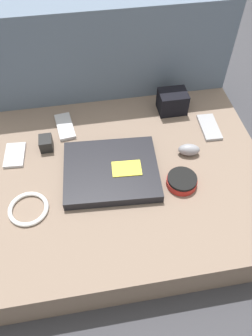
{
  "coord_description": "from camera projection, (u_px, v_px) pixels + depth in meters",
  "views": [
    {
      "loc": [
        -0.11,
        -0.63,
        0.95
      ],
      "look_at": [
        0.0,
        0.0,
        0.15
      ],
      "focal_mm": 35.0,
      "sensor_mm": 36.0,
      "label": 1
    }
  ],
  "objects": [
    {
      "name": "camera_pouch",
      "position": [
        172.0,
        102.0,
        1.19
      ],
      "size": [
        0.1,
        0.08,
        0.08
      ],
      "color": "black",
      "rests_on": "couch_seat"
    },
    {
      "name": "couch_backrest",
      "position": [
        106.0,
        61.0,
        1.24
      ],
      "size": [
        0.9,
        0.2,
        0.48
      ],
      "color": "slate",
      "rests_on": "ground_plane"
    },
    {
      "name": "computer_mouse",
      "position": [
        189.0,
        150.0,
        1.07
      ],
      "size": [
        0.08,
        0.05,
        0.04
      ],
      "rotation": [
        0.0,
        0.0,
        -0.2
      ],
      "color": "gray",
      "rests_on": "couch_seat"
    },
    {
      "name": "phone_small",
      "position": [
        15.0,
        155.0,
        1.08
      ],
      "size": [
        0.07,
        0.11,
        0.01
      ],
      "rotation": [
        0.0,
        0.0,
        -0.07
      ],
      "color": "#B7B7BC",
      "rests_on": "couch_seat"
    },
    {
      "name": "laptop",
      "position": [
        111.0,
        170.0,
        1.02
      ],
      "size": [
        0.31,
        0.26,
        0.03
      ],
      "rotation": [
        0.0,
        0.0,
        -0.07
      ],
      "color": "black",
      "rests_on": "couch_seat"
    },
    {
      "name": "couch_seat",
      "position": [
        126.0,
        184.0,
        1.09
      ],
      "size": [
        0.9,
        0.72,
        0.13
      ],
      "color": "#7A6656",
      "rests_on": "ground_plane"
    },
    {
      "name": "phone_black",
      "position": [
        209.0,
        127.0,
        1.16
      ],
      "size": [
        0.06,
        0.13,
        0.01
      ],
      "rotation": [
        0.0,
        0.0,
        -0.04
      ],
      "color": "#99999E",
      "rests_on": "couch_seat"
    },
    {
      "name": "cable_coil",
      "position": [
        28.0,
        209.0,
        0.94
      ],
      "size": [
        0.12,
        0.12,
        0.01
      ],
      "color": "white",
      "rests_on": "couch_seat"
    },
    {
      "name": "speaker_puck",
      "position": [
        182.0,
        181.0,
        1.0
      ],
      "size": [
        0.09,
        0.09,
        0.03
      ],
      "color": "red",
      "rests_on": "couch_seat"
    },
    {
      "name": "ground_plane",
      "position": [
        126.0,
        196.0,
        1.14
      ],
      "size": [
        8.0,
        8.0,
        0.0
      ],
      "primitive_type": "plane",
      "color": "#38383D"
    },
    {
      "name": "phone_silver",
      "position": [
        65.0,
        127.0,
        1.16
      ],
      "size": [
        0.07,
        0.14,
        0.01
      ],
      "rotation": [
        0.0,
        0.0,
        0.13
      ],
      "color": "#B7B7BC",
      "rests_on": "couch_seat"
    },
    {
      "name": "charger_brick",
      "position": [
        46.0,
        143.0,
        1.09
      ],
      "size": [
        0.04,
        0.05,
        0.04
      ],
      "color": "black",
      "rests_on": "couch_seat"
    }
  ]
}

